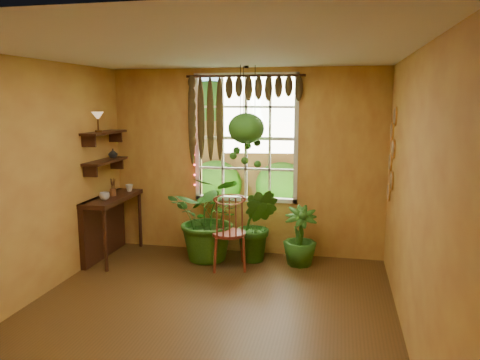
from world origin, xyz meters
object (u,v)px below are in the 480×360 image
object	(u,v)px
counter_ledge	(106,220)
potted_plant_mid	(257,225)
windsor_chair	(229,243)
hanging_basket	(246,130)
potted_plant_left	(211,217)

from	to	relation	value
counter_ledge	potted_plant_mid	distance (m)	2.16
counter_ledge	windsor_chair	xyz separation A→B (m)	(1.83, -0.10, -0.20)
counter_ledge	windsor_chair	bearing A→B (deg)	-2.99
windsor_chair	potted_plant_mid	xyz separation A→B (m)	(0.31, 0.36, 0.17)
windsor_chair	hanging_basket	distance (m)	1.55
potted_plant_mid	windsor_chair	bearing A→B (deg)	-131.37
windsor_chair	hanging_basket	size ratio (longest dim) A/B	0.88
windsor_chair	hanging_basket	world-z (taller)	hanging_basket
counter_ledge	potted_plant_mid	xyz separation A→B (m)	(2.15, 0.26, -0.03)
potted_plant_left	hanging_basket	size ratio (longest dim) A/B	0.90
hanging_basket	counter_ledge	bearing A→B (deg)	-172.58
potted_plant_left	hanging_basket	distance (m)	1.33
potted_plant_left	potted_plant_mid	distance (m)	0.66
hanging_basket	potted_plant_mid	bearing A→B (deg)	0.42
counter_ledge	potted_plant_left	size ratio (longest dim) A/B	0.97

